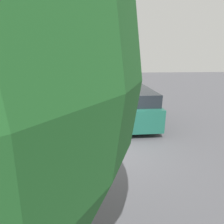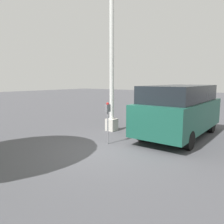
% 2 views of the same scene
% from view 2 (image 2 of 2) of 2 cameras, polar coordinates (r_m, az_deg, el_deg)
% --- Properties ---
extents(ground_plane, '(80.00, 80.00, 0.00)m').
position_cam_2_polar(ground_plane, '(7.30, -2.02, -10.03)').
color(ground_plane, '#4C4C51').
extents(parking_meter_near, '(0.20, 0.11, 1.52)m').
position_cam_2_polar(parking_meter_near, '(7.77, -1.13, -0.40)').
color(parking_meter_near, gray).
rests_on(parking_meter_near, ground).
extents(parking_meter_far, '(0.20, 0.11, 1.35)m').
position_cam_2_polar(parking_meter_far, '(13.40, 15.46, 2.40)').
color(parking_meter_far, gray).
rests_on(parking_meter_far, ground).
extents(lamp_post, '(0.44, 0.44, 6.67)m').
position_cam_2_polar(lamp_post, '(9.85, -0.08, 9.88)').
color(lamp_post, beige).
rests_on(lamp_post, ground).
extents(parked_van, '(4.95, 2.01, 2.09)m').
position_cam_2_polar(parked_van, '(9.25, 17.34, 0.67)').
color(parked_van, '#195142').
rests_on(parked_van, ground).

